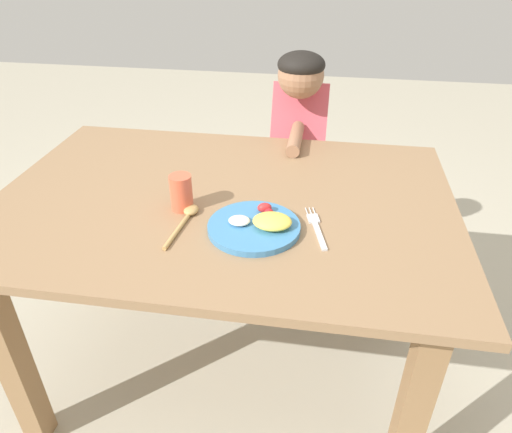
{
  "coord_description": "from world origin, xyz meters",
  "views": [
    {
      "loc": [
        0.28,
        -1.15,
        1.43
      ],
      "look_at": [
        0.12,
        -0.12,
        0.76
      ],
      "focal_mm": 32.74,
      "sensor_mm": 36.0,
      "label": 1
    }
  ],
  "objects": [
    {
      "name": "drinking_cup",
      "position": [
        -0.1,
        -0.08,
        0.8
      ],
      "size": [
        0.06,
        0.06,
        0.1
      ],
      "primitive_type": "cylinder",
      "color": "#E55E40",
      "rests_on": "dining_table"
    },
    {
      "name": "person",
      "position": [
        0.18,
        0.61,
        0.56
      ],
      "size": [
        0.21,
        0.44,
        1.05
      ],
      "rotation": [
        0.0,
        0.0,
        3.14
      ],
      "color": "#3A5164",
      "rests_on": "ground_plane"
    },
    {
      "name": "fork",
      "position": [
        0.28,
        -0.12,
        0.75
      ],
      "size": [
        0.07,
        0.2,
        0.01
      ],
      "rotation": [
        0.0,
        0.0,
        1.82
      ],
      "color": "silver",
      "rests_on": "dining_table"
    },
    {
      "name": "spoon",
      "position": [
        -0.07,
        -0.13,
        0.75
      ],
      "size": [
        0.05,
        0.21,
        0.02
      ],
      "rotation": [
        0.0,
        0.0,
        1.47
      ],
      "color": "tan",
      "rests_on": "dining_table"
    },
    {
      "name": "dining_table",
      "position": [
        0.0,
        0.0,
        0.62
      ],
      "size": [
        1.33,
        0.92,
        0.74
      ],
      "color": "#916E4D",
      "rests_on": "ground_plane"
    },
    {
      "name": "plate",
      "position": [
        0.13,
        -0.15,
        0.76
      ],
      "size": [
        0.24,
        0.24,
        0.05
      ],
      "color": "teal",
      "rests_on": "dining_table"
    },
    {
      "name": "ground_plane",
      "position": [
        0.0,
        0.0,
        0.0
      ],
      "size": [
        8.0,
        8.0,
        0.0
      ],
      "primitive_type": "plane",
      "color": "#B2AB95"
    }
  ]
}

